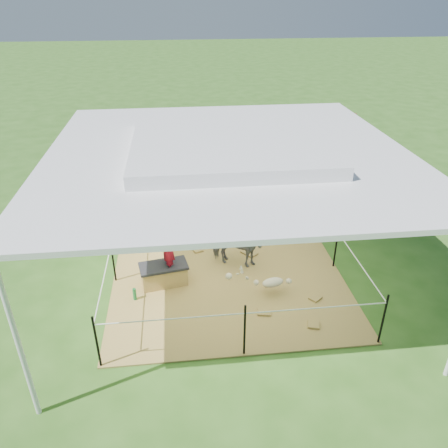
{
  "coord_description": "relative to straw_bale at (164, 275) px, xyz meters",
  "views": [
    {
      "loc": [
        -0.9,
        -7.33,
        5.21
      ],
      "look_at": [
        0.0,
        0.6,
        0.85
      ],
      "focal_mm": 35.0,
      "sensor_mm": 36.0,
      "label": 1
    }
  ],
  "objects": [
    {
      "name": "canopy_tent",
      "position": [
        1.28,
        0.21,
        2.47
      ],
      "size": [
        6.3,
        6.3,
        2.9
      ],
      "color": "silver",
      "rests_on": "ground"
    },
    {
      "name": "dark_cloth",
      "position": [
        0.0,
        0.0,
        0.22
      ],
      "size": [
        0.99,
        0.64,
        0.05
      ],
      "primitive_type": "cube",
      "rotation": [
        0.0,
        0.0,
        0.18
      ],
      "color": "black",
      "rests_on": "straw_bale"
    },
    {
      "name": "straw_bale",
      "position": [
        0.0,
        0.0,
        0.0
      ],
      "size": [
        0.93,
        0.58,
        0.38
      ],
      "primitive_type": "cube",
      "rotation": [
        0.0,
        0.0,
        0.18
      ],
      "color": "olive",
      "rests_on": "hay_patch"
    },
    {
      "name": "trash_barrel",
      "position": [
        5.26,
        6.62,
        0.25
      ],
      "size": [
        0.78,
        0.78,
        0.95
      ],
      "primitive_type": "cylinder",
      "rotation": [
        0.0,
        0.0,
        0.32
      ],
      "color": "#174DB2",
      "rests_on": "ground"
    },
    {
      "name": "rope_fence",
      "position": [
        1.28,
        0.21,
        0.42
      ],
      "size": [
        4.54,
        4.54,
        1.0
      ],
      "color": "black",
      "rests_on": "ground"
    },
    {
      "name": "ground",
      "position": [
        1.28,
        0.21,
        -0.22
      ],
      "size": [
        90.0,
        90.0,
        0.0
      ],
      "primitive_type": "plane",
      "color": "#2D5919",
      "rests_on": "ground"
    },
    {
      "name": "picnic_table_near",
      "position": [
        3.33,
        8.9,
        0.1
      ],
      "size": [
        1.67,
        1.28,
        0.65
      ],
      "primitive_type": "cube",
      "rotation": [
        0.0,
        0.0,
        -0.1
      ],
      "color": "#55331D",
      "rests_on": "ground"
    },
    {
      "name": "green_bottle",
      "position": [
        -0.55,
        -0.45,
        -0.07
      ],
      "size": [
        0.08,
        0.08,
        0.24
      ],
      "primitive_type": "cylinder",
      "rotation": [
        0.0,
        0.0,
        0.18
      ],
      "color": "#1B7935",
      "rests_on": "hay_patch"
    },
    {
      "name": "foal",
      "position": [
        2.05,
        -0.55,
        0.09
      ],
      "size": [
        1.11,
        0.76,
        0.57
      ],
      "primitive_type": null,
      "rotation": [
        0.0,
        0.0,
        0.21
      ],
      "color": "beige",
      "rests_on": "hay_patch"
    },
    {
      "name": "pony",
      "position": [
        1.5,
        0.46,
        0.28
      ],
      "size": [
        1.22,
        0.88,
        0.94
      ],
      "primitive_type": "imported",
      "rotation": [
        0.0,
        0.0,
        1.19
      ],
      "color": "#525257",
      "rests_on": "hay_patch"
    },
    {
      "name": "picnic_table_far",
      "position": [
        6.67,
        9.67,
        0.15
      ],
      "size": [
        2.18,
        1.95,
        0.75
      ],
      "primitive_type": "cube",
      "rotation": [
        0.0,
        0.0,
        -0.45
      ],
      "color": "brown",
      "rests_on": "ground"
    },
    {
      "name": "hay_patch",
      "position": [
        1.28,
        0.21,
        -0.21
      ],
      "size": [
        4.6,
        4.6,
        0.03
      ],
      "primitive_type": "cube",
      "color": "brown",
      "rests_on": "ground"
    },
    {
      "name": "woman",
      "position": [
        0.1,
        -0.0,
        0.71
      ],
      "size": [
        0.31,
        0.42,
        1.04
      ],
      "primitive_type": "imported",
      "rotation": [
        0.0,
        0.0,
        -1.39
      ],
      "color": "#A41022",
      "rests_on": "straw_bale"
    },
    {
      "name": "distant_person",
      "position": [
        3.46,
        7.36,
        0.42
      ],
      "size": [
        0.67,
        0.54,
        1.29
      ],
      "primitive_type": "imported",
      "rotation": [
        0.0,
        0.0,
        3.23
      ],
      "color": "#2E5DAE",
      "rests_on": "ground"
    },
    {
      "name": "pink_hat",
      "position": [
        1.5,
        0.46,
        0.81
      ],
      "size": [
        0.29,
        0.29,
        0.14
      ],
      "primitive_type": "cylinder",
      "color": "pink",
      "rests_on": "pony"
    }
  ]
}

